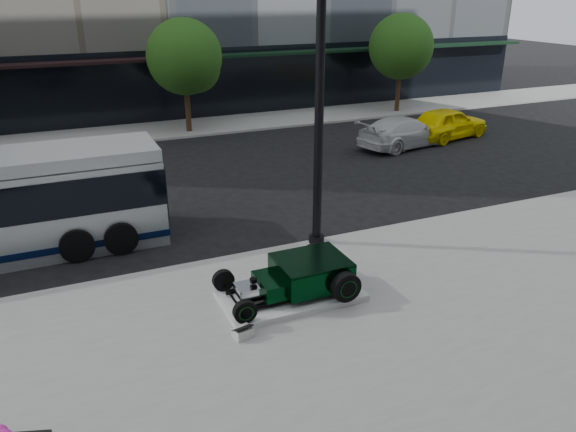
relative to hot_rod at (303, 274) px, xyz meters
name	(u,v)px	position (x,y,z in m)	size (l,w,h in m)	color
ground	(260,224)	(0.76, 4.87, -0.70)	(120.00, 120.00, 0.00)	black
sidewalk_far	(167,130)	(0.76, 18.87, -0.64)	(70.00, 4.00, 0.12)	gray
street_trees	(187,60)	(1.90, 17.94, 3.07)	(29.80, 3.80, 5.70)	black
display_plinth	(290,295)	(-0.33, 0.00, -0.50)	(3.40, 1.80, 0.15)	silver
hot_rod	(303,274)	(0.00, 0.00, 0.00)	(3.22, 2.00, 0.81)	black
info_plaque	(243,332)	(-1.95, -1.09, -0.45)	(0.45, 0.38, 0.31)	silver
lamppost	(319,114)	(1.70, 2.67, 3.27)	(0.46, 0.46, 8.32)	black
white_sedan	(405,132)	(10.58, 11.02, 0.03)	(2.03, 5.00, 1.45)	silver
yellow_taxi	(447,123)	(13.46, 11.48, 0.10)	(1.89, 4.69, 1.60)	#FBE100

